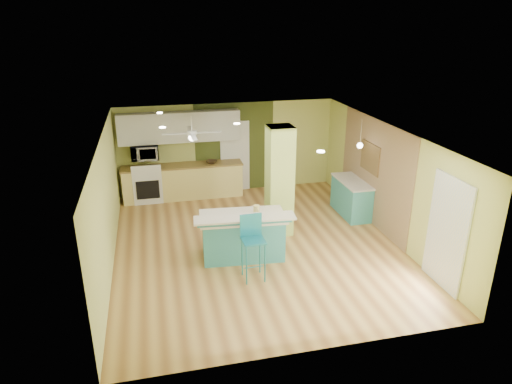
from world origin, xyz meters
TOP-DOWN VIEW (x-y plane):
  - floor at (0.00, 0.00)m, footprint 6.00×7.00m
  - ceiling at (0.00, 0.00)m, footprint 6.00×7.00m
  - wall_back at (0.00, 3.50)m, footprint 6.00×0.01m
  - wall_front at (0.00, -3.50)m, footprint 6.00×0.01m
  - wall_left at (-3.00, 0.00)m, footprint 0.01×7.00m
  - wall_right at (3.00, 0.00)m, footprint 0.01×7.00m
  - wood_panel at (2.99, 0.60)m, footprint 0.02×3.40m
  - olive_accent at (0.20, 3.49)m, footprint 2.20×0.02m
  - interior_door at (0.20, 3.46)m, footprint 0.82×0.05m
  - french_door at (2.97, -2.30)m, footprint 0.04×1.08m
  - column at (0.65, 0.50)m, footprint 0.55×0.55m
  - kitchen_run at (-1.30, 3.20)m, footprint 3.25×0.63m
  - stove at (-2.25, 3.19)m, footprint 0.76×0.66m
  - upper_cabinets at (-1.30, 3.32)m, footprint 3.20×0.34m
  - microwave at (-2.25, 3.20)m, footprint 0.70×0.48m
  - ceiling_fan at (-1.10, 2.00)m, footprint 1.41×1.41m
  - pendant_lamp at (2.65, 0.75)m, footprint 0.14×0.14m
  - wall_decor at (2.96, 0.80)m, footprint 0.03×0.90m
  - peninsula at (-0.38, -0.43)m, footprint 2.00×1.20m
  - bar_stool at (-0.37, -1.24)m, footprint 0.43×0.43m
  - side_counter at (2.70, 1.09)m, footprint 0.59×1.38m
  - fruit_bowl at (-0.50, 3.17)m, footprint 0.38×0.38m
  - canister at (-0.08, -0.34)m, footprint 0.13×0.13m

SIDE VIEW (x-z plane):
  - floor at x=0.00m, z-range -0.01..0.00m
  - side_counter at x=2.70m, z-range 0.00..0.89m
  - stove at x=-2.25m, z-range -0.08..1.00m
  - kitchen_run at x=-1.30m, z-range 0.00..0.94m
  - peninsula at x=-0.38m, z-range -0.04..1.01m
  - bar_stool at x=-0.37m, z-range 0.21..1.48m
  - fruit_bowl at x=-0.50m, z-range 0.94..1.01m
  - canister at x=-0.08m, z-range 0.91..1.08m
  - interior_door at x=0.20m, z-range 0.00..2.00m
  - french_door at x=2.97m, z-range 0.00..2.10m
  - wall_back at x=0.00m, z-range 0.00..2.50m
  - wall_front at x=0.00m, z-range 0.00..2.50m
  - wall_left at x=-3.00m, z-range 0.00..2.50m
  - wall_right at x=3.00m, z-range 0.00..2.50m
  - wood_panel at x=2.99m, z-range 0.00..2.50m
  - olive_accent at x=0.20m, z-range 0.00..2.50m
  - column at x=0.65m, z-range 0.00..2.50m
  - microwave at x=-2.25m, z-range 1.16..1.55m
  - wall_decor at x=2.96m, z-range 1.20..1.90m
  - pendant_lamp at x=2.65m, z-range 1.54..2.23m
  - upper_cabinets at x=-1.30m, z-range 1.55..2.35m
  - ceiling_fan at x=-1.10m, z-range 1.77..2.38m
  - ceiling at x=0.00m, z-range 2.50..2.51m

